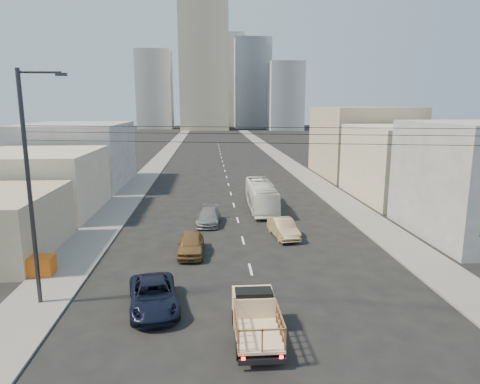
{
  "coord_description": "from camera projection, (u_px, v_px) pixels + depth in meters",
  "views": [
    {
      "loc": [
        -2.55,
        -17.59,
        10.25
      ],
      "look_at": [
        -0.11,
        15.61,
        3.5
      ],
      "focal_mm": 32.0,
      "sensor_mm": 36.0,
      "label": 1
    }
  ],
  "objects": [
    {
      "name": "midrise_ne",
      "position": [
        252.0,
        84.0,
        197.55
      ],
      "size": [
        16.0,
        16.0,
        40.0
      ],
      "primitive_type": "cube",
      "color": "gray",
      "rests_on": "ground"
    },
    {
      "name": "ground",
      "position": [
        268.0,
        335.0,
        19.41
      ],
      "size": [
        420.0,
        420.0,
        0.0
      ],
      "primitive_type": "plane",
      "color": "black",
      "rests_on": "ground"
    },
    {
      "name": "sidewalk_left",
      "position": [
        163.0,
        156.0,
        86.98
      ],
      "size": [
        3.5,
        180.0,
        0.12
      ],
      "primitive_type": "cube",
      "color": "slate",
      "rests_on": "ground"
    },
    {
      "name": "streetlamp_left",
      "position": [
        31.0,
        184.0,
        21.23
      ],
      "size": [
        2.36,
        0.25,
        12.0
      ],
      "color": "#2D2D33",
      "rests_on": "ground"
    },
    {
      "name": "flatbed_pickup",
      "position": [
        256.0,
        315.0,
        19.0
      ],
      "size": [
        1.95,
        4.41,
        1.9
      ],
      "color": "beige",
      "rests_on": "ground"
    },
    {
      "name": "bldg_left_mid",
      "position": [
        37.0,
        183.0,
        40.91
      ],
      "size": [
        11.0,
        12.0,
        6.0
      ],
      "primitive_type": "cube",
      "color": "#B4AC91",
      "rests_on": "ground"
    },
    {
      "name": "sidewalk_right",
      "position": [
        278.0,
        156.0,
        88.67
      ],
      "size": [
        3.5,
        180.0,
        0.12
      ],
      "primitive_type": "cube",
      "color": "slate",
      "rests_on": "ground"
    },
    {
      "name": "midrise_back",
      "position": [
        225.0,
        81.0,
        210.95
      ],
      "size": [
        18.0,
        18.0,
        44.0
      ],
      "primitive_type": "cube",
      "color": "gray",
      "rests_on": "ground"
    },
    {
      "name": "sedan_tan",
      "position": [
        283.0,
        228.0,
        33.8
      ],
      "size": [
        2.1,
        4.62,
        1.47
      ],
      "primitive_type": "imported",
      "rotation": [
        0.0,
        0.0,
        0.13
      ],
      "color": "#9C825B",
      "rests_on": "ground"
    },
    {
      "name": "overhead_wires",
      "position": [
        266.0,
        135.0,
        19.1
      ],
      "size": [
        23.01,
        5.02,
        0.72
      ],
      "color": "black",
      "rests_on": "ground"
    },
    {
      "name": "lane_dashes",
      "position": [
        224.0,
        168.0,
        71.22
      ],
      "size": [
        0.15,
        104.0,
        0.01
      ],
      "color": "silver",
      "rests_on": "ground"
    },
    {
      "name": "crate_stack",
      "position": [
        38.0,
        266.0,
        26.0
      ],
      "size": [
        1.8,
        1.2,
        1.14
      ],
      "color": "#C95912",
      "rests_on": "sidewalk_left"
    },
    {
      "name": "sedan_brown",
      "position": [
        191.0,
        244.0,
        29.85
      ],
      "size": [
        1.85,
        4.42,
        1.49
      ],
      "primitive_type": "imported",
      "rotation": [
        0.0,
        0.0,
        -0.02
      ],
      "color": "brown",
      "rests_on": "ground"
    },
    {
      "name": "bldg_right_mid",
      "position": [
        408.0,
        163.0,
        47.39
      ],
      "size": [
        11.0,
        14.0,
        8.0
      ],
      "primitive_type": "cube",
      "color": "#B4AC91",
      "rests_on": "ground"
    },
    {
      "name": "high_rise_tower",
      "position": [
        204.0,
        58.0,
        179.32
      ],
      "size": [
        20.0,
        20.0,
        60.0
      ],
      "primitive_type": "cube",
      "color": "tan",
      "rests_on": "ground"
    },
    {
      "name": "midrise_east",
      "position": [
        285.0,
        96.0,
        180.06
      ],
      "size": [
        14.0,
        14.0,
        28.0
      ],
      "primitive_type": "cube",
      "color": "gray",
      "rests_on": "ground"
    },
    {
      "name": "bldg_right_far",
      "position": [
        362.0,
        142.0,
        62.87
      ],
      "size": [
        12.0,
        16.0,
        10.0
      ],
      "primitive_type": "cube",
      "color": "tan",
      "rests_on": "ground"
    },
    {
      "name": "midrise_nw",
      "position": [
        155.0,
        90.0,
        190.1
      ],
      "size": [
        15.0,
        15.0,
        34.0
      ],
      "primitive_type": "cube",
      "color": "gray",
      "rests_on": "ground"
    },
    {
      "name": "sedan_grey",
      "position": [
        209.0,
        217.0,
        37.54
      ],
      "size": [
        2.29,
        4.77,
        1.34
      ],
      "primitive_type": "imported",
      "rotation": [
        0.0,
        0.0,
        -0.09
      ],
      "color": "slate",
      "rests_on": "ground"
    },
    {
      "name": "city_bus",
      "position": [
        261.0,
        196.0,
        42.74
      ],
      "size": [
        2.35,
        9.96,
        2.77
      ],
      "primitive_type": "imported",
      "rotation": [
        0.0,
        0.0,
        -0.0
      ],
      "color": "white",
      "rests_on": "ground"
    },
    {
      "name": "navy_pickup",
      "position": [
        153.0,
        296.0,
        21.82
      ],
      "size": [
        3.23,
        5.49,
        1.43
      ],
      "primitive_type": "imported",
      "rotation": [
        0.0,
        0.0,
        0.17
      ],
      "color": "black",
      "rests_on": "ground"
    },
    {
      "name": "bldg_left_far",
      "position": [
        78.0,
        155.0,
        55.34
      ],
      "size": [
        12.0,
        16.0,
        8.0
      ],
      "primitive_type": "cube",
      "color": "gray",
      "rests_on": "ground"
    }
  ]
}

